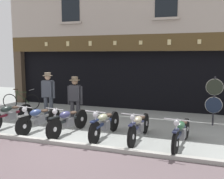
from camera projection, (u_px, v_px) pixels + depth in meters
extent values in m
cube|color=gray|center=(115.00, 110.00, 11.72)|extent=(22.86, 10.00, 0.08)
cube|color=#A09F98|center=(58.00, 144.00, 7.10)|extent=(22.86, 0.16, 0.18)
cube|color=black|center=(128.00, 77.00, 13.70)|extent=(9.99, 4.00, 2.60)
cube|color=#4C3D2D|center=(20.00, 77.00, 13.38)|extent=(0.44, 0.36, 2.60)
cube|color=black|center=(118.00, 77.00, 12.04)|extent=(9.55, 0.03, 2.18)
cube|color=#503C1E|center=(116.00, 43.00, 11.43)|extent=(10.86, 0.24, 0.70)
cube|color=#DBC684|center=(46.00, 44.00, 12.42)|extent=(0.14, 0.03, 0.19)
cube|color=#DBC684|center=(68.00, 44.00, 12.05)|extent=(0.14, 0.03, 0.22)
cube|color=#DBC684|center=(90.00, 43.00, 11.68)|extent=(0.14, 0.03, 0.22)
cube|color=#DBC684|center=(115.00, 43.00, 11.31)|extent=(0.14, 0.03, 0.18)
cube|color=#DBC684|center=(141.00, 43.00, 10.94)|extent=(0.14, 0.03, 0.16)
cube|color=#DBC684|center=(169.00, 42.00, 10.55)|extent=(0.14, 0.03, 0.22)
cube|color=#DBC684|center=(199.00, 42.00, 10.18)|extent=(0.14, 0.03, 0.18)
cube|color=#AFA295|center=(116.00, 5.00, 11.29)|extent=(10.86, 0.40, 2.58)
cube|color=black|center=(70.00, 7.00, 11.78)|extent=(0.90, 0.02, 1.30)
cube|color=#AFA295|center=(70.00, 23.00, 11.84)|extent=(1.10, 0.12, 0.10)
cube|color=black|center=(166.00, 1.00, 10.39)|extent=(0.90, 0.02, 1.30)
cube|color=#AFA295|center=(166.00, 18.00, 10.45)|extent=(1.10, 0.12, 0.10)
cylinder|color=black|center=(25.00, 113.00, 9.42)|extent=(0.13, 0.67, 0.67)
cylinder|color=silver|center=(25.00, 113.00, 9.42)|extent=(0.12, 0.15, 0.15)
cube|color=#541320|center=(10.00, 114.00, 8.76)|extent=(0.17, 1.31, 0.07)
cube|color=slate|center=(10.00, 116.00, 8.77)|extent=(0.22, 0.33, 0.26)
ellipsoid|color=black|center=(6.00, 109.00, 8.58)|extent=(0.26, 0.48, 0.20)
ellipsoid|color=#38281E|center=(16.00, 107.00, 8.97)|extent=(0.22, 0.31, 0.10)
cylinder|color=black|center=(24.00, 126.00, 7.79)|extent=(0.16, 0.61, 0.61)
cylinder|color=silver|center=(24.00, 126.00, 7.79)|extent=(0.12, 0.15, 0.13)
cylinder|color=black|center=(54.00, 117.00, 8.98)|extent=(0.17, 0.61, 0.61)
cylinder|color=silver|center=(54.00, 117.00, 8.98)|extent=(0.13, 0.15, 0.13)
cube|color=gray|center=(39.00, 118.00, 8.37)|extent=(0.26, 1.24, 0.07)
cube|color=slate|center=(40.00, 120.00, 8.38)|extent=(0.25, 0.35, 0.26)
ellipsoid|color=navy|center=(36.00, 112.00, 8.20)|extent=(0.29, 0.49, 0.20)
ellipsoid|color=#38281E|center=(45.00, 111.00, 8.56)|extent=(0.24, 0.33, 0.10)
cube|color=gray|center=(23.00, 116.00, 7.75)|extent=(0.15, 0.37, 0.04)
sphere|color=silver|center=(24.00, 110.00, 7.78)|extent=(0.15, 0.15, 0.15)
cylinder|color=silver|center=(24.00, 107.00, 7.77)|extent=(0.62, 0.12, 0.02)
cylinder|color=silver|center=(24.00, 116.00, 7.79)|extent=(0.08, 0.27, 0.61)
cylinder|color=black|center=(54.00, 129.00, 7.42)|extent=(0.17, 0.64, 0.64)
cylinder|color=silver|center=(54.00, 129.00, 7.42)|extent=(0.12, 0.15, 0.14)
cylinder|color=black|center=(81.00, 119.00, 8.61)|extent=(0.18, 0.64, 0.64)
cylinder|color=silver|center=(81.00, 119.00, 8.61)|extent=(0.13, 0.16, 0.14)
cube|color=black|center=(68.00, 120.00, 8.00)|extent=(0.26, 1.24, 0.07)
cube|color=slate|center=(68.00, 122.00, 8.01)|extent=(0.25, 0.35, 0.26)
ellipsoid|color=#3A3A65|center=(65.00, 115.00, 7.83)|extent=(0.29, 0.49, 0.20)
ellipsoid|color=#38281E|center=(73.00, 113.00, 8.19)|extent=(0.24, 0.33, 0.10)
cube|color=black|center=(54.00, 118.00, 7.38)|extent=(0.15, 0.37, 0.04)
sphere|color=silver|center=(55.00, 112.00, 7.41)|extent=(0.15, 0.15, 0.15)
cylinder|color=silver|center=(55.00, 109.00, 7.40)|extent=(0.62, 0.12, 0.02)
cylinder|color=silver|center=(55.00, 119.00, 7.42)|extent=(0.07, 0.24, 0.62)
cylinder|color=black|center=(94.00, 133.00, 7.06)|extent=(0.12, 0.64, 0.63)
cylinder|color=silver|center=(94.00, 133.00, 7.06)|extent=(0.11, 0.15, 0.14)
cylinder|color=black|center=(114.00, 121.00, 8.32)|extent=(0.13, 0.64, 0.63)
cylinder|color=silver|center=(114.00, 121.00, 8.32)|extent=(0.12, 0.15, 0.14)
cube|color=navy|center=(105.00, 123.00, 7.68)|extent=(0.17, 1.28, 0.07)
cube|color=slate|center=(105.00, 125.00, 7.69)|extent=(0.22, 0.33, 0.26)
ellipsoid|color=#A1A583|center=(103.00, 117.00, 7.50)|extent=(0.25, 0.48, 0.20)
ellipsoid|color=#38281E|center=(108.00, 115.00, 7.88)|extent=(0.22, 0.31, 0.10)
cube|color=navy|center=(94.00, 121.00, 7.02)|extent=(0.13, 0.37, 0.04)
sphere|color=silver|center=(95.00, 115.00, 7.05)|extent=(0.15, 0.15, 0.15)
cylinder|color=silver|center=(95.00, 112.00, 7.04)|extent=(0.62, 0.07, 0.02)
cylinder|color=silver|center=(95.00, 122.00, 7.06)|extent=(0.05, 0.26, 0.61)
cylinder|color=black|center=(132.00, 137.00, 6.77)|extent=(0.10, 0.62, 0.62)
cylinder|color=silver|center=(132.00, 137.00, 6.77)|extent=(0.11, 0.14, 0.14)
cylinder|color=black|center=(145.00, 123.00, 8.08)|extent=(0.11, 0.63, 0.62)
cylinder|color=silver|center=(145.00, 123.00, 8.08)|extent=(0.12, 0.14, 0.14)
cube|color=#272C4F|center=(139.00, 125.00, 7.41)|extent=(0.13, 1.31, 0.07)
cube|color=slate|center=(139.00, 128.00, 7.42)|extent=(0.21, 0.33, 0.26)
ellipsoid|color=tan|center=(138.00, 120.00, 7.23)|extent=(0.24, 0.47, 0.20)
ellipsoid|color=#38281E|center=(142.00, 117.00, 7.62)|extent=(0.21, 0.31, 0.10)
cube|color=#272C4F|center=(132.00, 124.00, 6.73)|extent=(0.12, 0.36, 0.04)
sphere|color=silver|center=(133.00, 117.00, 6.76)|extent=(0.15, 0.15, 0.15)
cylinder|color=silver|center=(133.00, 114.00, 6.75)|extent=(0.62, 0.05, 0.02)
cylinder|color=silver|center=(132.00, 125.00, 6.77)|extent=(0.05, 0.28, 0.61)
cylinder|color=black|center=(175.00, 144.00, 6.26)|extent=(0.14, 0.61, 0.61)
cylinder|color=silver|center=(175.00, 144.00, 6.26)|extent=(0.12, 0.14, 0.13)
cylinder|color=black|center=(186.00, 129.00, 7.53)|extent=(0.15, 0.61, 0.61)
cylinder|color=silver|center=(186.00, 129.00, 7.53)|extent=(0.13, 0.15, 0.13)
cube|color=#222844|center=(181.00, 131.00, 6.88)|extent=(0.23, 1.31, 0.07)
cube|color=slate|center=(181.00, 134.00, 6.88)|extent=(0.24, 0.34, 0.26)
ellipsoid|color=#275034|center=(180.00, 125.00, 6.70)|extent=(0.28, 0.48, 0.20)
ellipsoid|color=#38281E|center=(184.00, 122.00, 7.08)|extent=(0.24, 0.32, 0.10)
cube|color=#222844|center=(176.00, 131.00, 6.21)|extent=(0.14, 0.37, 0.04)
sphere|color=silver|center=(177.00, 123.00, 6.24)|extent=(0.15, 0.15, 0.15)
cylinder|color=silver|center=(177.00, 120.00, 6.23)|extent=(0.62, 0.10, 0.02)
cylinder|color=silver|center=(176.00, 132.00, 6.25)|extent=(0.06, 0.23, 0.62)
cylinder|color=#3D424C|center=(51.00, 108.00, 9.66)|extent=(0.15, 0.15, 0.90)
cylinder|color=#3D424C|center=(46.00, 108.00, 9.73)|extent=(0.15, 0.15, 0.90)
cube|color=#3D424C|center=(48.00, 89.00, 9.60)|extent=(0.39, 0.23, 0.62)
cube|color=silver|center=(50.00, 86.00, 9.70)|extent=(0.14, 0.02, 0.34)
cube|color=maroon|center=(50.00, 87.00, 9.71)|extent=(0.05, 0.01, 0.32)
cylinder|color=#3D424C|center=(54.00, 90.00, 9.53)|extent=(0.09, 0.09, 0.61)
cylinder|color=#3D424C|center=(43.00, 89.00, 9.67)|extent=(0.09, 0.09, 0.61)
sphere|color=tan|center=(48.00, 77.00, 9.54)|extent=(0.21, 0.21, 0.21)
cylinder|color=#7F705B|center=(48.00, 76.00, 9.53)|extent=(0.36, 0.36, 0.01)
cylinder|color=#7F705B|center=(48.00, 74.00, 9.53)|extent=(0.22, 0.22, 0.12)
cylinder|color=#2D2D33|center=(78.00, 111.00, 9.36)|extent=(0.15, 0.15, 0.81)
cylinder|color=#2D2D33|center=(72.00, 111.00, 9.41)|extent=(0.15, 0.15, 0.81)
cube|color=#2D2D33|center=(75.00, 93.00, 9.30)|extent=(0.41, 0.27, 0.57)
cube|color=silver|center=(76.00, 91.00, 9.40)|extent=(0.14, 0.04, 0.32)
cube|color=black|center=(76.00, 91.00, 9.41)|extent=(0.05, 0.02, 0.30)
cylinder|color=#2D2D33|center=(81.00, 95.00, 9.26)|extent=(0.09, 0.09, 0.64)
cylinder|color=#2D2D33|center=(69.00, 95.00, 9.35)|extent=(0.09, 0.09, 0.64)
sphere|color=#9E7A5B|center=(75.00, 82.00, 9.24)|extent=(0.22, 0.22, 0.22)
cylinder|color=brown|center=(75.00, 80.00, 9.23)|extent=(0.37, 0.37, 0.01)
cylinder|color=brown|center=(75.00, 78.00, 9.23)|extent=(0.23, 0.23, 0.12)
cylinder|color=#232328|center=(214.00, 101.00, 8.90)|extent=(0.06, 0.06, 1.71)
cylinder|color=#23281E|center=(215.00, 87.00, 8.82)|extent=(0.54, 0.03, 0.54)
torus|color=silver|center=(215.00, 87.00, 8.83)|extent=(0.57, 0.04, 0.57)
cylinder|color=#192338|center=(214.00, 105.00, 8.90)|extent=(0.54, 0.03, 0.54)
torus|color=silver|center=(214.00, 105.00, 8.91)|extent=(0.57, 0.04, 0.57)
cube|color=beige|center=(88.00, 69.00, 12.32)|extent=(0.66, 0.02, 0.98)
cube|color=#1E3323|center=(88.00, 61.00, 12.26)|extent=(0.66, 0.01, 0.20)
torus|color=black|center=(32.00, 102.00, 11.67)|extent=(0.69, 0.16, 0.69)
torus|color=black|center=(10.00, 101.00, 11.83)|extent=(0.69, 0.16, 0.69)
cylinder|color=#23381E|center=(23.00, 98.00, 11.71)|extent=(0.61, 0.14, 0.50)
cylinder|color=#23381E|center=(21.00, 92.00, 11.69)|extent=(0.59, 0.14, 0.03)
cylinder|color=#23381E|center=(17.00, 95.00, 11.74)|extent=(0.11, 0.05, 0.52)
ellipsoid|color=#332319|center=(16.00, 89.00, 11.71)|extent=(0.26, 0.16, 0.06)
cylinder|color=silver|center=(32.00, 90.00, 11.59)|extent=(0.11, 0.50, 0.02)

